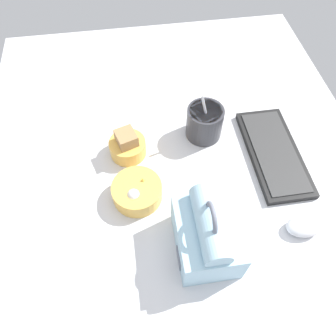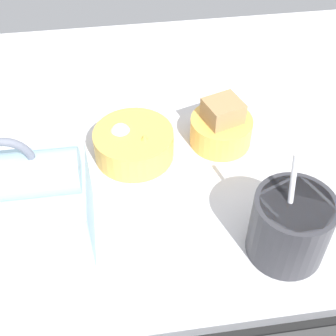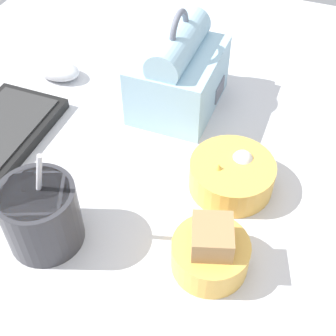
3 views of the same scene
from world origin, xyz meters
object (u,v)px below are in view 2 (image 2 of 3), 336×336
lunch_bag (21,206)px  bento_bowl_sandwich (221,127)px  soup_cup (290,226)px  bento_bowl_snacks (134,143)px

lunch_bag → bento_bowl_sandwich: (-30.52, -15.69, -3.65)cm
lunch_bag → soup_cup: bearing=168.6°
lunch_bag → bento_bowl_snacks: (-15.89, -14.41, -4.18)cm
soup_cup → bento_bowl_snacks: (18.44, -21.34, -2.53)cm
bento_bowl_snacks → soup_cup: bearing=130.8°
bento_bowl_sandwich → bento_bowl_snacks: (14.63, 1.28, -0.53)cm
lunch_bag → bento_bowl_snacks: size_ratio=1.44×
lunch_bag → bento_bowl_sandwich: size_ratio=1.81×
soup_cup → bento_bowl_sandwich: (3.81, -22.62, -2.00)cm
lunch_bag → bento_bowl_sandwich: bearing=-152.8°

